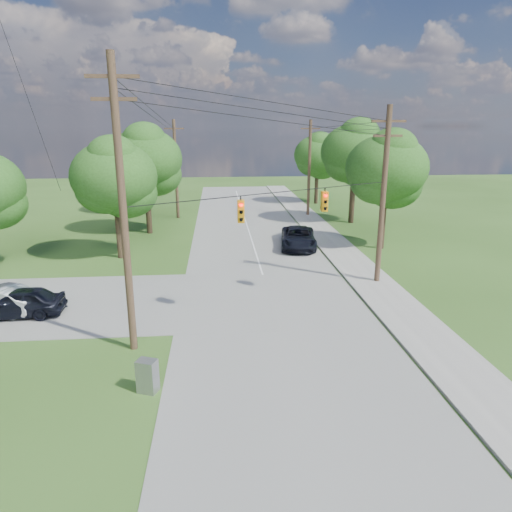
{
  "coord_description": "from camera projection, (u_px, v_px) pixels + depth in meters",
  "views": [
    {
      "loc": [
        -0.83,
        -18.0,
        9.32
      ],
      "look_at": [
        1.13,
        5.0,
        2.74
      ],
      "focal_mm": 32.0,
      "sensor_mm": 36.0,
      "label": 1
    }
  ],
  "objects": [
    {
      "name": "pole_sw",
      "position": [
        123.0,
        207.0,
        18.17
      ],
      "size": [
        2.0,
        0.32,
        12.0
      ],
      "color": "brown",
      "rests_on": "ground"
    },
    {
      "name": "sidewalk_east",
      "position": [
        391.0,
        299.0,
        25.36
      ],
      "size": [
        2.6,
        100.0,
        0.12
      ],
      "primitive_type": "cube",
      "color": "#ABA8A0",
      "rests_on": "ground"
    },
    {
      "name": "car_cross_dark",
      "position": [
        19.0,
        302.0,
        22.97
      ],
      "size": [
        4.46,
        1.97,
        1.49
      ],
      "primitive_type": "imported",
      "rotation": [
        0.0,
        0.0,
        -1.52
      ],
      "color": "black",
      "rests_on": "cross_road"
    },
    {
      "name": "traffic_signals",
      "position": [
        285.0,
        206.0,
        22.81
      ],
      "size": [
        4.91,
        3.27,
        1.05
      ],
      "color": "orange",
      "rests_on": "ground"
    },
    {
      "name": "tree_e_far",
      "position": [
        318.0,
        155.0,
        55.6
      ],
      "size": [
        5.8,
        5.8,
        8.32
      ],
      "color": "#442F22",
      "rests_on": "ground"
    },
    {
      "name": "pole_north_e",
      "position": [
        309.0,
        168.0,
        47.94
      ],
      "size": [
        2.0,
        0.32,
        10.0
      ],
      "color": "brown",
      "rests_on": "ground"
    },
    {
      "name": "tree_e_mid",
      "position": [
        355.0,
        152.0,
        43.91
      ],
      "size": [
        6.6,
        6.6,
        9.64
      ],
      "color": "#442F22",
      "rests_on": "ground"
    },
    {
      "name": "car_main_north",
      "position": [
        298.0,
        238.0,
        36.1
      ],
      "size": [
        3.41,
        6.05,
        1.59
      ],
      "primitive_type": "imported",
      "rotation": [
        0.0,
        0.0,
        -0.14
      ],
      "color": "black",
      "rests_on": "main_road"
    },
    {
      "name": "tree_e_near",
      "position": [
        387.0,
        168.0,
        34.47
      ],
      "size": [
        6.2,
        6.2,
        8.81
      ],
      "color": "#442F22",
      "rests_on": "ground"
    },
    {
      "name": "tree_w_near",
      "position": [
        114.0,
        177.0,
        31.96
      ],
      "size": [
        6.0,
        6.0,
        8.4
      ],
      "color": "#442F22",
      "rests_on": "ground"
    },
    {
      "name": "pole_north_w",
      "position": [
        176.0,
        169.0,
        46.8
      ],
      "size": [
        2.0,
        0.32,
        10.0
      ],
      "color": "brown",
      "rests_on": "ground"
    },
    {
      "name": "power_lines",
      "position": [
        253.0,
        129.0,
        28.54
      ],
      "size": [
        13.93,
        29.62,
        4.93
      ],
      "color": "black",
      "rests_on": "ground"
    },
    {
      "name": "control_cabinet",
      "position": [
        147.0,
        376.0,
        16.47
      ],
      "size": [
        0.83,
        0.72,
        1.25
      ],
      "primitive_type": "cube",
      "rotation": [
        0.0,
        0.0,
        -0.37
      ],
      "color": "gray",
      "rests_on": "ground"
    },
    {
      "name": "tree_w_far",
      "position": [
        140.0,
        156.0,
        49.04
      ],
      "size": [
        6.0,
        6.0,
        8.73
      ],
      "color": "#442F22",
      "rests_on": "ground"
    },
    {
      "name": "tree_w_mid",
      "position": [
        145.0,
        159.0,
        39.53
      ],
      "size": [
        6.4,
        6.4,
        9.22
      ],
      "color": "#442F22",
      "rests_on": "ground"
    },
    {
      "name": "pole_ne",
      "position": [
        383.0,
        194.0,
        26.76
      ],
      "size": [
        2.0,
        0.32,
        10.5
      ],
      "color": "brown",
      "rests_on": "ground"
    },
    {
      "name": "ground",
      "position": [
        240.0,
        348.0,
        19.87
      ],
      "size": [
        140.0,
        140.0,
        0.0
      ],
      "primitive_type": "plane",
      "color": "#2F501A",
      "rests_on": "ground"
    },
    {
      "name": "main_road",
      "position": [
        272.0,
        304.0,
        24.82
      ],
      "size": [
        10.0,
        100.0,
        0.03
      ],
      "primitive_type": "cube",
      "color": "gray",
      "rests_on": "ground"
    }
  ]
}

